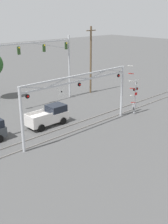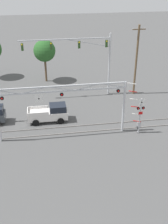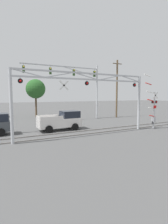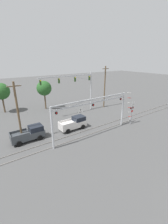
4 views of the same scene
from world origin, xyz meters
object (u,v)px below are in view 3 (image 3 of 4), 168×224
object	(u,v)px
traffic_signal_span	(80,80)
utility_pole_right	(117,88)
crossing_gantry	(87,92)
crossing_signal_mast	(153,110)
pickup_truck_lead	(62,121)
background_tree_beyond_span	(36,89)

from	to	relation	value
traffic_signal_span	utility_pole_right	distance (m)	6.92
crossing_gantry	traffic_signal_span	size ratio (longest dim) A/B	1.12
crossing_signal_mast	utility_pole_right	distance (m)	11.12
utility_pole_right	crossing_signal_mast	bearing A→B (deg)	-105.60
crossing_signal_mast	utility_pole_right	xyz separation A→B (m)	(2.89, 10.35, 2.87)
traffic_signal_span	crossing_gantry	bearing A→B (deg)	-112.79
crossing_signal_mast	pickup_truck_lead	xyz separation A→B (m)	(-9.49, 4.21, -1.13)
crossing_gantry	utility_pole_right	bearing A→B (deg)	40.95
traffic_signal_span	pickup_truck_lead	size ratio (longest dim) A/B	2.60
crossing_gantry	utility_pole_right	world-z (taller)	utility_pole_right
crossing_gantry	utility_pole_right	xyz separation A→B (m)	(11.12, 9.65, 0.86)
background_tree_beyond_span	traffic_signal_span	bearing A→B (deg)	-48.91
traffic_signal_span	utility_pole_right	bearing A→B (deg)	-5.18
traffic_signal_span	utility_pole_right	size ratio (longest dim) A/B	1.25
traffic_signal_span	background_tree_beyond_span	size ratio (longest dim) A/B	1.83
crossing_signal_mast	pickup_truck_lead	bearing A→B (deg)	156.06
crossing_signal_mast	utility_pole_right	bearing A→B (deg)	74.40
pickup_truck_lead	background_tree_beyond_span	distance (m)	13.63
traffic_signal_span	utility_pole_right	xyz separation A→B (m)	(6.81, -0.62, -1.10)
crossing_signal_mast	traffic_signal_span	size ratio (longest dim) A/B	0.50
traffic_signal_span	pickup_truck_lead	xyz separation A→B (m)	(-5.57, -6.76, -5.11)
crossing_gantry	utility_pole_right	distance (m)	14.74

